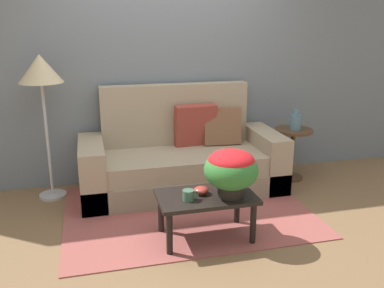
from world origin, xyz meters
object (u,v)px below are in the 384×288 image
(couch, at_px, (182,160))
(table_vase, at_px, (296,121))
(potted_plant, at_px, (231,169))
(floor_lamp, at_px, (41,76))
(side_table, at_px, (293,145))
(coffee_table, at_px, (206,202))
(snack_bowl, at_px, (201,190))
(coffee_mug, at_px, (189,195))

(couch, distance_m, table_vase, 1.37)
(couch, xyz_separation_m, potted_plant, (0.14, -1.20, 0.31))
(floor_lamp, relative_size, table_vase, 6.45)
(side_table, bearing_deg, potted_plant, -134.82)
(couch, bearing_deg, coffee_table, -92.84)
(floor_lamp, xyz_separation_m, table_vase, (2.71, -0.14, -0.59))
(side_table, distance_m, table_vase, 0.28)
(potted_plant, xyz_separation_m, table_vase, (1.18, 1.17, 0.05))
(floor_lamp, height_order, table_vase, floor_lamp)
(side_table, relative_size, floor_lamp, 0.40)
(coffee_table, xyz_separation_m, snack_bowl, (-0.04, 0.03, 0.10))
(couch, bearing_deg, table_vase, -1.36)
(coffee_mug, bearing_deg, couch, 79.49)
(potted_plant, bearing_deg, table_vase, 44.56)
(floor_lamp, distance_m, coffee_mug, 1.95)
(snack_bowl, relative_size, table_vase, 0.55)
(couch, height_order, table_vase, couch)
(side_table, xyz_separation_m, potted_plant, (-1.18, -1.18, 0.23))
(coffee_mug, xyz_separation_m, table_vase, (1.54, 1.17, 0.25))
(coffee_table, xyz_separation_m, coffee_mug, (-0.17, -0.07, 0.11))
(coffee_table, distance_m, coffee_mug, 0.21)
(coffee_mug, bearing_deg, snack_bowl, 36.33)
(side_table, bearing_deg, couch, 179.32)
(coffee_table, xyz_separation_m, floor_lamp, (-1.34, 1.24, 0.94))
(coffee_table, relative_size, coffee_mug, 5.96)
(side_table, xyz_separation_m, snack_bowl, (-1.41, -1.09, 0.02))
(side_table, distance_m, floor_lamp, 2.84)
(coffee_table, bearing_deg, snack_bowl, 145.59)
(coffee_mug, relative_size, table_vase, 0.60)
(coffee_mug, bearing_deg, floor_lamp, 131.77)
(coffee_table, height_order, snack_bowl, snack_bowl)
(coffee_mug, height_order, snack_bowl, coffee_mug)
(floor_lamp, height_order, potted_plant, floor_lamp)
(coffee_table, distance_m, floor_lamp, 2.06)
(coffee_table, height_order, floor_lamp, floor_lamp)
(couch, height_order, snack_bowl, couch)
(coffee_table, distance_m, potted_plant, 0.36)
(couch, distance_m, floor_lamp, 1.69)
(coffee_table, height_order, side_table, side_table)
(coffee_table, distance_m, snack_bowl, 0.11)
(side_table, height_order, snack_bowl, side_table)
(table_vase, bearing_deg, coffee_table, -141.42)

